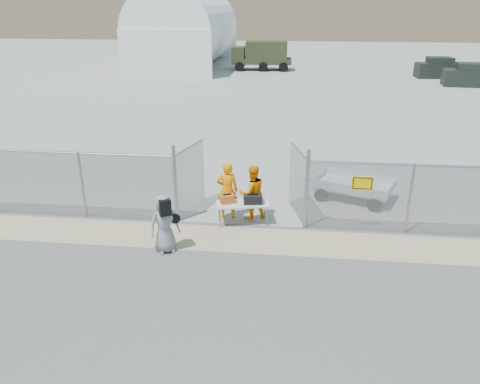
# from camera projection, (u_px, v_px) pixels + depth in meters

# --- Properties ---
(ground) EXTENTS (160.00, 160.00, 0.00)m
(ground) POSITION_uv_depth(u_px,v_px,m) (232.00, 257.00, 12.77)
(ground) COLOR #4D4A4A
(tarmac_inside) EXTENTS (160.00, 80.00, 0.01)m
(tarmac_inside) POSITION_uv_depth(u_px,v_px,m) (281.00, 65.00, 51.39)
(tarmac_inside) COLOR gray
(tarmac_inside) RESTS_ON ground
(dirt_strip) EXTENTS (44.00, 1.60, 0.01)m
(dirt_strip) POSITION_uv_depth(u_px,v_px,m) (236.00, 239.00, 13.68)
(dirt_strip) COLOR tan
(dirt_strip) RESTS_ON ground
(distant_hills) EXTENTS (140.00, 6.00, 9.00)m
(distant_hills) POSITION_uv_depth(u_px,v_px,m) (317.00, 13.00, 82.28)
(distant_hills) COLOR #7F684F
(distant_hills) RESTS_ON ground
(chain_link_fence) EXTENTS (40.00, 0.20, 2.20)m
(chain_link_fence) POSITION_uv_depth(u_px,v_px,m) (240.00, 192.00, 14.19)
(chain_link_fence) COLOR gray
(chain_link_fence) RESTS_ON ground
(quonset_hangar) EXTENTS (9.00, 18.00, 8.00)m
(quonset_hangar) POSITION_uv_depth(u_px,v_px,m) (186.00, 27.00, 49.09)
(quonset_hangar) COLOR white
(quonset_hangar) RESTS_ON ground
(folding_table) EXTENTS (1.73, 1.00, 0.69)m
(folding_table) POSITION_uv_depth(u_px,v_px,m) (243.00, 213.00, 14.56)
(folding_table) COLOR silver
(folding_table) RESTS_ON ground
(orange_bag) EXTENTS (0.50, 0.42, 0.27)m
(orange_bag) POSITION_uv_depth(u_px,v_px,m) (227.00, 199.00, 14.40)
(orange_bag) COLOR #C9581B
(orange_bag) RESTS_ON folding_table
(black_duffel) EXTENTS (0.61, 0.41, 0.27)m
(black_duffel) POSITION_uv_depth(u_px,v_px,m) (253.00, 199.00, 14.38)
(black_duffel) COLOR black
(black_duffel) RESTS_ON folding_table
(security_worker_left) EXTENTS (0.71, 0.50, 1.88)m
(security_worker_left) POSITION_uv_depth(u_px,v_px,m) (227.00, 190.00, 14.74)
(security_worker_left) COLOR #FC8600
(security_worker_left) RESTS_ON ground
(security_worker_right) EXTENTS (1.09, 1.01, 1.80)m
(security_worker_right) POSITION_uv_depth(u_px,v_px,m) (252.00, 193.00, 14.68)
(security_worker_right) COLOR #FC8600
(security_worker_right) RESTS_ON ground
(visitor) EXTENTS (0.98, 0.87, 1.68)m
(visitor) POSITION_uv_depth(u_px,v_px,m) (164.00, 224.00, 12.77)
(visitor) COLOR gray
(visitor) RESTS_ON ground
(utility_trailer) EXTENTS (3.79, 2.88, 0.82)m
(utility_trailer) POSITION_uv_depth(u_px,v_px,m) (353.00, 188.00, 16.35)
(utility_trailer) COLOR silver
(utility_trailer) RESTS_ON ground
(military_truck) EXTENTS (6.00, 2.44, 2.82)m
(military_truck) POSITION_uv_depth(u_px,v_px,m) (262.00, 56.00, 46.84)
(military_truck) COLOR #2F331B
(military_truck) RESTS_ON ground
(parked_vehicle_near) EXTENTS (4.15, 2.19, 1.81)m
(parked_vehicle_near) POSITION_uv_depth(u_px,v_px,m) (469.00, 75.00, 38.02)
(parked_vehicle_near) COLOR black
(parked_vehicle_near) RESTS_ON ground
(parked_vehicle_mid) EXTENTS (4.06, 2.04, 1.79)m
(parked_vehicle_mid) POSITION_uv_depth(u_px,v_px,m) (439.00, 68.00, 42.24)
(parked_vehicle_mid) COLOR black
(parked_vehicle_mid) RESTS_ON ground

